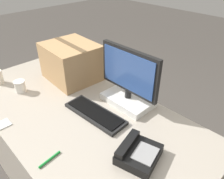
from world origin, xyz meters
name	(u,v)px	position (x,y,z in m)	size (l,w,h in m)	color
ground_plane	(82,176)	(0.00, 0.00, 0.00)	(12.00, 12.00, 0.00)	#47423D
office_desk	(79,146)	(0.00, 0.00, 0.36)	(1.80, 0.90, 0.71)	#A89E8E
monitor	(128,84)	(0.20, 0.30, 0.86)	(0.45, 0.22, 0.39)	white
keyboard	(95,113)	(0.14, 0.06, 0.73)	(0.44, 0.18, 0.03)	black
desk_phone	(138,153)	(0.55, -0.01, 0.74)	(0.23, 0.25, 0.08)	black
paper_cup_right	(20,86)	(-0.45, -0.16, 0.76)	(0.08, 0.08, 0.09)	white
cardboard_box	(71,62)	(-0.35, 0.24, 0.86)	(0.42, 0.38, 0.29)	tan
pen_marker	(50,159)	(0.26, -0.34, 0.72)	(0.03, 0.13, 0.01)	#198C33
sticky_note_pad	(3,124)	(-0.17, -0.40, 0.72)	(0.08, 0.08, 0.01)	silver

